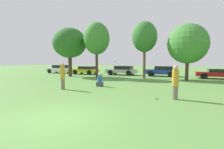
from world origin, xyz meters
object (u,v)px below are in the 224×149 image
bystander_sitting (100,81)px  parked_car_blue (162,71)px  tree_1 (97,39)px  parked_car_white (59,69)px  tree_0 (70,43)px  tree_2 (145,37)px  frisbee (114,62)px  tree_3 (188,44)px  person_catcher (175,82)px  parked_car_red (218,73)px  person_thrower (63,76)px  parked_car_yellow (86,70)px  parked_car_silver (122,70)px

bystander_sitting → parked_car_blue: (3.66, 10.85, 0.27)m
tree_1 → parked_car_white: (-9.05, 4.37, -3.92)m
tree_0 → tree_2: bearing=6.9°
frisbee → tree_3: bearing=65.8°
person_catcher → tree_3: (0.83, 9.53, 2.80)m
parked_car_blue → parked_car_white: bearing=1.5°
tree_3 → parked_car_white: tree_3 is taller
tree_3 → parked_car_red: 5.41m
person_thrower → person_catcher: person_thrower is taller
tree_2 → tree_1: bearing=-167.0°
bystander_sitting → tree_1: 8.10m
parked_car_yellow → parked_car_white: bearing=-4.3°
parked_car_white → parked_car_silver: parked_car_white is taller
bystander_sitting → tree_2: size_ratio=0.17×
tree_1 → parked_car_yellow: (-3.91, 3.98, -3.96)m
tree_0 → tree_1: (3.89, -0.12, 0.37)m
tree_2 → parked_car_silver: tree_2 is taller
person_thrower → frisbee: size_ratio=6.47×
tree_3 → parked_car_white: bearing=169.5°
parked_car_yellow → parked_car_red: (17.03, -0.11, -0.03)m
tree_3 → parked_car_blue: tree_3 is taller
tree_0 → tree_2: 9.36m
frisbee → parked_car_red: size_ratio=0.07×
parked_car_red → tree_2: bearing=18.8°
parked_car_silver → parked_car_red: (11.53, -0.87, -0.08)m
person_catcher → tree_1: 13.05m
parked_car_yellow → parked_car_silver: bearing=-172.0°
parked_car_white → parked_car_blue: 16.08m
person_catcher → parked_car_white: person_catcher is taller
parked_car_white → parked_car_blue: parked_car_blue is taller
person_thrower → parked_car_silver: (0.04, 13.05, -0.26)m
parked_car_blue → person_catcher: bearing=98.6°
parked_car_blue → parked_car_red: size_ratio=0.92×
person_thrower → tree_1: bearing=103.2°
parked_car_yellow → parked_car_silver: 5.55m
tree_3 → parked_car_blue: bearing=126.0°
parked_car_red → parked_car_white: bearing=-1.2°
tree_3 → parked_car_silver: tree_3 is taller
tree_0 → tree_3: 13.78m
parked_car_silver → frisbee: bearing=106.8°
person_catcher → parked_car_yellow: (-12.94, 12.64, -0.27)m
tree_0 → parked_car_blue: (10.91, 4.65, -3.54)m
tree_0 → tree_1: 3.90m
tree_0 → person_thrower: bearing=-57.2°
tree_2 → parked_car_yellow: 10.50m
parked_car_blue → tree_0: bearing=23.1°
tree_3 → parked_car_white: 19.47m
bystander_sitting → tree_2: tree_2 is taller
frisbee → tree_2: bearing=91.1°
person_thrower → tree_3: bearing=50.5°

